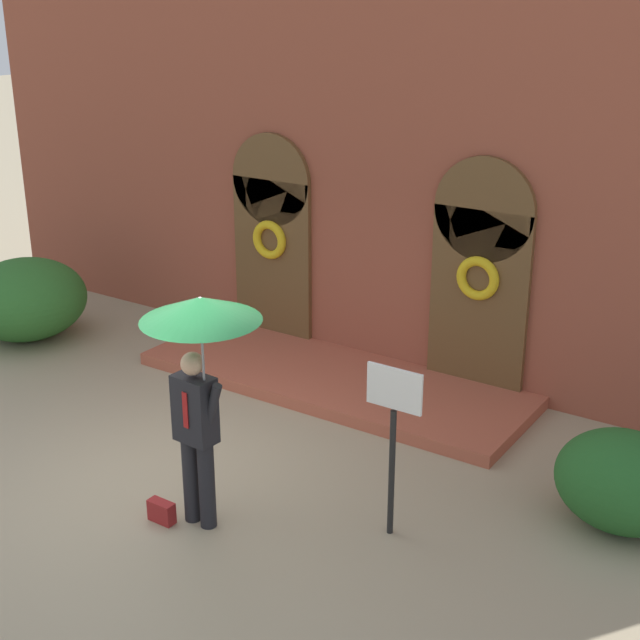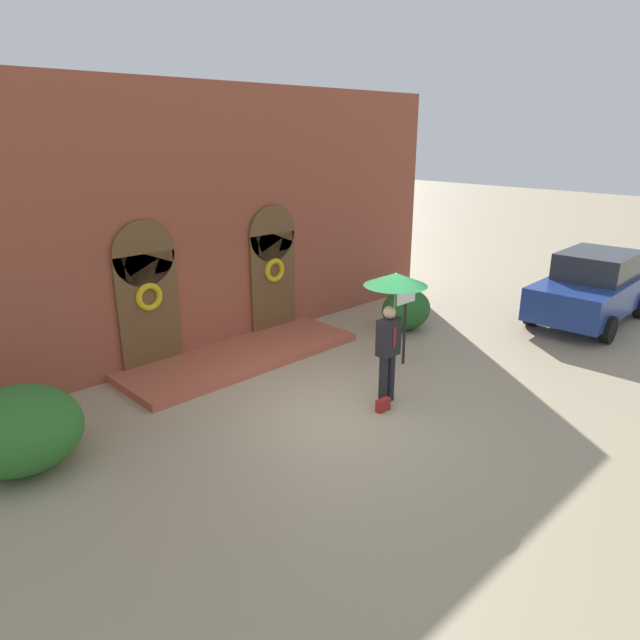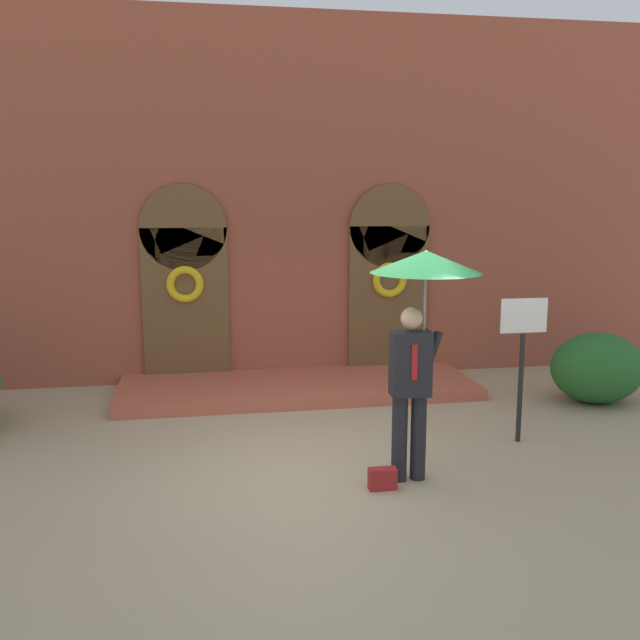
# 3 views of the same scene
# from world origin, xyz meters

# --- Properties ---
(ground_plane) EXTENTS (80.00, 80.00, 0.00)m
(ground_plane) POSITION_xyz_m (0.00, 0.00, 0.00)
(ground_plane) COLOR tan
(building_facade) EXTENTS (14.00, 2.30, 5.60)m
(building_facade) POSITION_xyz_m (-0.00, 4.15, 2.68)
(building_facade) COLOR brown
(building_facade) RESTS_ON ground
(person_with_umbrella) EXTENTS (1.10, 1.10, 2.36)m
(person_with_umbrella) POSITION_xyz_m (0.76, -0.35, 1.91)
(person_with_umbrella) COLOR black
(person_with_umbrella) RESTS_ON ground
(handbag) EXTENTS (0.28, 0.12, 0.22)m
(handbag) POSITION_xyz_m (0.34, -0.55, 0.11)
(handbag) COLOR maroon
(handbag) RESTS_ON ground
(sign_post) EXTENTS (0.56, 0.06, 1.72)m
(sign_post) POSITION_xyz_m (2.29, 0.52, 1.16)
(sign_post) COLOR black
(sign_post) RESTS_ON ground
(shrub_right) EXTENTS (1.32, 1.08, 0.99)m
(shrub_right) POSITION_xyz_m (4.08, 1.84, 0.50)
(shrub_right) COLOR #235B23
(shrub_right) RESTS_ON ground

